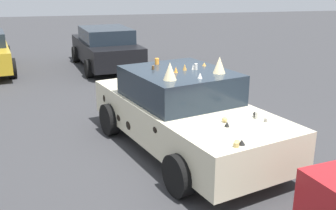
% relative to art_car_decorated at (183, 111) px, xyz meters
% --- Properties ---
extents(ground_plane, '(60.00, 60.00, 0.00)m').
position_rel_art_car_decorated_xyz_m(ground_plane, '(-0.04, -0.01, -0.74)').
color(ground_plane, '#38383A').
extents(art_car_decorated, '(4.80, 3.01, 1.79)m').
position_rel_art_car_decorated_xyz_m(art_car_decorated, '(0.00, 0.00, 0.00)').
color(art_car_decorated, beige).
rests_on(art_car_decorated, ground).
extents(parked_sedan_behind_left, '(4.61, 2.47, 1.45)m').
position_rel_art_car_decorated_xyz_m(parked_sedan_behind_left, '(7.61, 0.84, -0.01)').
color(parked_sedan_behind_left, black).
rests_on(parked_sedan_behind_left, ground).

